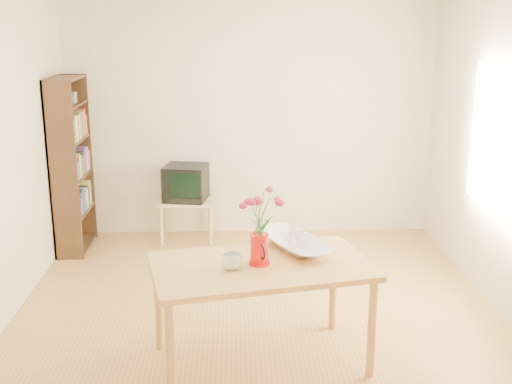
{
  "coord_description": "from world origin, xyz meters",
  "views": [
    {
      "loc": [
        -0.17,
        -4.72,
        2.39
      ],
      "look_at": [
        0.0,
        0.3,
        1.0
      ],
      "focal_mm": 45.0,
      "sensor_mm": 36.0,
      "label": 1
    }
  ],
  "objects_px": {
    "pitcher": "(259,250)",
    "mug": "(232,261)",
    "table": "(261,274)",
    "television": "(186,182)",
    "bowl": "(294,219)"
  },
  "relations": [
    {
      "from": "table",
      "to": "mug",
      "type": "xyz_separation_m",
      "value": [
        -0.2,
        -0.08,
        0.13
      ]
    },
    {
      "from": "table",
      "to": "television",
      "type": "relative_size",
      "value": 3.25
    },
    {
      "from": "table",
      "to": "pitcher",
      "type": "bearing_deg",
      "value": -178.66
    },
    {
      "from": "television",
      "to": "pitcher",
      "type": "bearing_deg",
      "value": -65.22
    },
    {
      "from": "pitcher",
      "to": "mug",
      "type": "height_order",
      "value": "pitcher"
    },
    {
      "from": "pitcher",
      "to": "television",
      "type": "distance_m",
      "value": 2.72
    },
    {
      "from": "television",
      "to": "table",
      "type": "bearing_deg",
      "value": -65.0
    },
    {
      "from": "bowl",
      "to": "table",
      "type": "bearing_deg",
      "value": -130.06
    },
    {
      "from": "table",
      "to": "pitcher",
      "type": "distance_m",
      "value": 0.18
    },
    {
      "from": "pitcher",
      "to": "television",
      "type": "bearing_deg",
      "value": 91.01
    },
    {
      "from": "mug",
      "to": "bowl",
      "type": "bearing_deg",
      "value": 174.83
    },
    {
      "from": "pitcher",
      "to": "table",
      "type": "bearing_deg",
      "value": -0.04
    },
    {
      "from": "table",
      "to": "television",
      "type": "height_order",
      "value": "television"
    },
    {
      "from": "table",
      "to": "pitcher",
      "type": "xyz_separation_m",
      "value": [
        -0.01,
        -0.0,
        0.18
      ]
    },
    {
      "from": "pitcher",
      "to": "bowl",
      "type": "distance_m",
      "value": 0.42
    }
  ]
}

